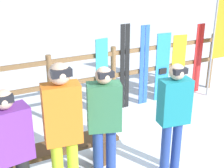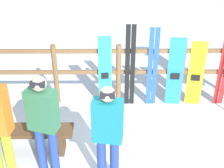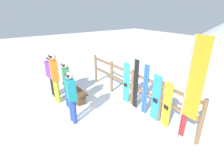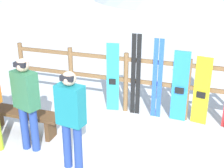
{
  "view_description": "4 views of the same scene",
  "coord_description": "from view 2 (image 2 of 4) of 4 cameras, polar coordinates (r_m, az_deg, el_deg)",
  "views": [
    {
      "loc": [
        -2.59,
        -3.46,
        2.78
      ],
      "look_at": [
        -0.32,
        1.05,
        0.8
      ],
      "focal_mm": 50.0,
      "sensor_mm": 36.0,
      "label": 1
    },
    {
      "loc": [
        -0.16,
        -3.89,
        3.52
      ],
      "look_at": [
        -0.13,
        0.93,
        0.83
      ],
      "focal_mm": 50.0,
      "sensor_mm": 36.0,
      "label": 2
    },
    {
      "loc": [
        4.13,
        -2.16,
        3.17
      ],
      "look_at": [
        -0.08,
        0.83,
        0.95
      ],
      "focal_mm": 28.0,
      "sensor_mm": 36.0,
      "label": 3
    },
    {
      "loc": [
        1.69,
        -4.17,
        3.04
      ],
      "look_at": [
        -0.09,
        1.01,
        0.84
      ],
      "focal_mm": 50.0,
      "sensor_mm": 36.0,
      "label": 4
    }
  ],
  "objects": [
    {
      "name": "snowboard_blue",
      "position": [
        6.28,
        11.48,
        2.06
      ],
      "size": [
        0.31,
        0.07,
        1.45
      ],
      "color": "#288CE0",
      "rests_on": "ground"
    },
    {
      "name": "snowboard_cyan",
      "position": [
        6.14,
        -1.29,
        2.21
      ],
      "size": [
        0.26,
        0.09,
        1.48
      ],
      "color": "#2DBFCC",
      "rests_on": "ground"
    },
    {
      "name": "person_plaid_green",
      "position": [
        4.52,
        -12.44,
        -6.32
      ],
      "size": [
        0.47,
        0.35,
        1.62
      ],
      "color": "navy",
      "rests_on": "ground"
    },
    {
      "name": "fence",
      "position": [
        6.18,
        1.2,
        2.6
      ],
      "size": [
        5.13,
        0.1,
        1.28
      ],
      "color": "brown",
      "rests_on": "ground"
    },
    {
      "name": "ski_pair_black",
      "position": [
        6.1,
        3.32,
        3.21
      ],
      "size": [
        0.19,
        0.02,
        1.71
      ],
      "color": "black",
      "rests_on": "ground"
    },
    {
      "name": "ground_plane",
      "position": [
        5.24,
        1.56,
        -12.97
      ],
      "size": [
        40.0,
        40.0,
        0.0
      ],
      "primitive_type": "plane",
      "color": "white"
    },
    {
      "name": "snowboard_yellow",
      "position": [
        6.39,
        15.06,
        1.74
      ],
      "size": [
        0.3,
        0.1,
        1.37
      ],
      "color": "yellow",
      "rests_on": "ground"
    },
    {
      "name": "bench",
      "position": [
        5.3,
        -15.52,
        -8.9
      ],
      "size": [
        1.54,
        0.36,
        0.46
      ],
      "color": "brown",
      "rests_on": "ground"
    },
    {
      "name": "person_teal",
      "position": [
        4.24,
        -0.79,
        -8.41
      ],
      "size": [
        0.44,
        0.28,
        1.6
      ],
      "color": "navy",
      "rests_on": "ground"
    },
    {
      "name": "ski_pair_blue",
      "position": [
        6.16,
        7.43,
        2.95
      ],
      "size": [
        0.2,
        0.02,
        1.65
      ],
      "color": "blue",
      "rests_on": "ground"
    },
    {
      "name": "ski_pair_red",
      "position": [
        6.51,
        19.72,
        2.48
      ],
      "size": [
        0.2,
        0.02,
        1.56
      ],
      "color": "red",
      "rests_on": "ground"
    }
  ]
}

